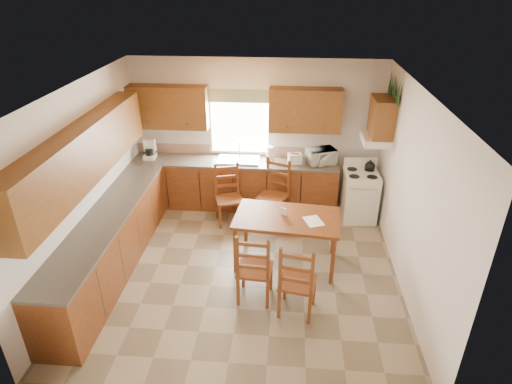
# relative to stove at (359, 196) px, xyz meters

# --- Properties ---
(floor) EXTENTS (4.50, 4.50, 0.00)m
(floor) POSITION_rel_stove_xyz_m (-1.88, -1.66, -0.43)
(floor) COLOR #84755C
(floor) RESTS_ON ground
(ceiling) EXTENTS (4.50, 4.50, 0.00)m
(ceiling) POSITION_rel_stove_xyz_m (-1.88, -1.66, 2.27)
(ceiling) COLOR #9E6223
(ceiling) RESTS_ON floor
(wall_left) EXTENTS (4.50, 4.50, 0.00)m
(wall_left) POSITION_rel_stove_xyz_m (-4.13, -1.66, 0.92)
(wall_left) COLOR silver
(wall_left) RESTS_ON floor
(wall_right) EXTENTS (4.50, 4.50, 0.00)m
(wall_right) POSITION_rel_stove_xyz_m (0.37, -1.66, 0.92)
(wall_right) COLOR silver
(wall_right) RESTS_ON floor
(wall_back) EXTENTS (4.50, 4.50, 0.00)m
(wall_back) POSITION_rel_stove_xyz_m (-1.88, 0.59, 0.92)
(wall_back) COLOR silver
(wall_back) RESTS_ON floor
(wall_front) EXTENTS (4.50, 4.50, 0.00)m
(wall_front) POSITION_rel_stove_xyz_m (-1.88, -3.91, 0.92)
(wall_front) COLOR silver
(wall_front) RESTS_ON floor
(lower_cab_back) EXTENTS (3.75, 0.60, 0.88)m
(lower_cab_back) POSITION_rel_stove_xyz_m (-2.25, 0.29, 0.01)
(lower_cab_back) COLOR brown
(lower_cab_back) RESTS_ON floor
(lower_cab_left) EXTENTS (0.60, 3.60, 0.88)m
(lower_cab_left) POSITION_rel_stove_xyz_m (-3.83, -1.81, 0.01)
(lower_cab_left) COLOR brown
(lower_cab_left) RESTS_ON floor
(counter_back) EXTENTS (3.75, 0.63, 0.04)m
(counter_back) POSITION_rel_stove_xyz_m (-2.25, 0.29, 0.47)
(counter_back) COLOR #514840
(counter_back) RESTS_ON lower_cab_back
(counter_left) EXTENTS (0.63, 3.60, 0.04)m
(counter_left) POSITION_rel_stove_xyz_m (-3.83, -1.81, 0.47)
(counter_left) COLOR #514840
(counter_left) RESTS_ON lower_cab_left
(backsplash) EXTENTS (3.75, 0.01, 0.18)m
(backsplash) POSITION_rel_stove_xyz_m (-2.25, 0.58, 0.58)
(backsplash) COLOR #997664
(backsplash) RESTS_ON counter_back
(upper_cab_back_left) EXTENTS (1.41, 0.33, 0.75)m
(upper_cab_back_left) POSITION_rel_stove_xyz_m (-3.43, 0.42, 1.42)
(upper_cab_back_left) COLOR brown
(upper_cab_back_left) RESTS_ON wall_back
(upper_cab_back_right) EXTENTS (1.25, 0.33, 0.75)m
(upper_cab_back_right) POSITION_rel_stove_xyz_m (-1.02, 0.42, 1.42)
(upper_cab_back_right) COLOR brown
(upper_cab_back_right) RESTS_ON wall_back
(upper_cab_left) EXTENTS (0.33, 3.60, 0.75)m
(upper_cab_left) POSITION_rel_stove_xyz_m (-3.96, -1.81, 1.42)
(upper_cab_left) COLOR brown
(upper_cab_left) RESTS_ON wall_left
(upper_cab_stove) EXTENTS (0.33, 0.62, 0.62)m
(upper_cab_stove) POSITION_rel_stove_xyz_m (0.20, -0.01, 1.47)
(upper_cab_stove) COLOR brown
(upper_cab_stove) RESTS_ON wall_right
(range_hood) EXTENTS (0.44, 0.62, 0.12)m
(range_hood) POSITION_rel_stove_xyz_m (0.15, -0.01, 1.09)
(range_hood) COLOR silver
(range_hood) RESTS_ON wall_right
(window_frame) EXTENTS (1.13, 0.02, 1.18)m
(window_frame) POSITION_rel_stove_xyz_m (-2.18, 0.56, 1.12)
(window_frame) COLOR silver
(window_frame) RESTS_ON wall_back
(window_pane) EXTENTS (1.05, 0.01, 1.10)m
(window_pane) POSITION_rel_stove_xyz_m (-2.18, 0.55, 1.12)
(window_pane) COLOR white
(window_pane) RESTS_ON wall_back
(window_valance) EXTENTS (1.19, 0.01, 0.24)m
(window_valance) POSITION_rel_stove_xyz_m (-2.18, 0.53, 1.62)
(window_valance) COLOR #405833
(window_valance) RESTS_ON wall_back
(sink_basin) EXTENTS (0.75, 0.45, 0.04)m
(sink_basin) POSITION_rel_stove_xyz_m (-2.18, 0.29, 0.51)
(sink_basin) COLOR silver
(sink_basin) RESTS_ON counter_back
(pine_decal_a) EXTENTS (0.22, 0.22, 0.36)m
(pine_decal_a) POSITION_rel_stove_xyz_m (0.33, -0.33, 1.95)
(pine_decal_a) COLOR #153C1C
(pine_decal_a) RESTS_ON wall_right
(pine_decal_b) EXTENTS (0.22, 0.22, 0.36)m
(pine_decal_b) POSITION_rel_stove_xyz_m (0.33, -0.01, 1.99)
(pine_decal_b) COLOR #153C1C
(pine_decal_b) RESTS_ON wall_right
(pine_decal_c) EXTENTS (0.22, 0.22, 0.36)m
(pine_decal_c) POSITION_rel_stove_xyz_m (0.33, 0.31, 1.95)
(pine_decal_c) COLOR #153C1C
(pine_decal_c) RESTS_ON wall_right
(stove) EXTENTS (0.61, 0.63, 0.87)m
(stove) POSITION_rel_stove_xyz_m (0.00, 0.00, 0.00)
(stove) COLOR silver
(stove) RESTS_ON floor
(coffeemaker) EXTENTS (0.27, 0.29, 0.32)m
(coffeemaker) POSITION_rel_stove_xyz_m (-3.82, 0.28, 0.65)
(coffeemaker) COLOR silver
(coffeemaker) RESTS_ON counter_back
(paper_towel) EXTENTS (0.14, 0.14, 0.28)m
(paper_towel) POSITION_rel_stove_xyz_m (-1.61, 0.31, 0.63)
(paper_towel) COLOR white
(paper_towel) RESTS_ON counter_back
(toaster) EXTENTS (0.26, 0.21, 0.19)m
(toaster) POSITION_rel_stove_xyz_m (-1.16, 0.25, 0.58)
(toaster) COLOR silver
(toaster) RESTS_ON counter_back
(microwave) EXTENTS (0.55, 0.48, 0.27)m
(microwave) POSITION_rel_stove_xyz_m (-0.70, 0.29, 0.62)
(microwave) COLOR silver
(microwave) RESTS_ON counter_back
(dining_table) EXTENTS (1.60, 1.01, 0.81)m
(dining_table) POSITION_rel_stove_xyz_m (-1.27, -1.46, -0.03)
(dining_table) COLOR brown
(dining_table) RESTS_ON floor
(chair_near_left) EXTENTS (0.48, 0.46, 1.08)m
(chair_near_left) POSITION_rel_stove_xyz_m (-1.67, -2.28, 0.10)
(chair_near_left) COLOR brown
(chair_near_left) RESTS_ON floor
(chair_near_right) EXTENTS (0.52, 0.51, 1.07)m
(chair_near_right) POSITION_rel_stove_xyz_m (-1.10, -2.50, 0.10)
(chair_near_right) COLOR brown
(chair_near_right) RESTS_ON floor
(chair_far_left) EXTENTS (0.55, 0.54, 1.06)m
(chair_far_left) POSITION_rel_stove_xyz_m (-2.29, -0.34, 0.10)
(chair_far_left) COLOR brown
(chair_far_left) RESTS_ON floor
(chair_far_right) EXTENTS (0.61, 0.60, 1.12)m
(chair_far_right) POSITION_rel_stove_xyz_m (-1.53, -0.23, 0.13)
(chair_far_right) COLOR brown
(chair_far_right) RESTS_ON floor
(table_paper) EXTENTS (0.32, 0.36, 0.00)m
(table_paper) POSITION_rel_stove_xyz_m (-0.89, -1.55, 0.38)
(table_paper) COLOR white
(table_paper) RESTS_ON dining_table
(table_card) EXTENTS (0.09, 0.05, 0.11)m
(table_card) POSITION_rel_stove_xyz_m (-1.32, -1.41, 0.44)
(table_card) COLOR white
(table_card) RESTS_ON dining_table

